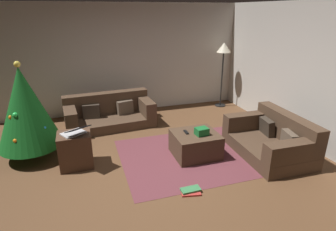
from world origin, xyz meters
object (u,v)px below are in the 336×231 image
at_px(christmas_tree, 25,108).
at_px(book_stack, 191,191).
at_px(ottoman, 195,144).
at_px(corner_lamp, 224,53).
at_px(gift_box, 202,131).
at_px(laptop, 75,132).
at_px(side_table, 76,150).
at_px(couch_left, 109,113).
at_px(tv_remote, 186,132).
at_px(couch_right, 273,139).

relative_size(christmas_tree, book_stack, 5.58).
relative_size(ottoman, corner_lamp, 0.46).
height_order(gift_box, laptop, laptop).
xyz_separation_m(side_table, book_stack, (1.52, -1.27, -0.26)).
bearing_deg(corner_lamp, couch_left, -171.88).
bearing_deg(corner_lamp, ottoman, -126.59).
bearing_deg(corner_lamp, side_table, -151.13).
bearing_deg(christmas_tree, corner_lamp, 18.67).
bearing_deg(couch_left, laptop, 63.06).
bearing_deg(book_stack, tv_remote, 72.39).
bearing_deg(gift_box, christmas_tree, 162.10).
bearing_deg(side_table, book_stack, -39.86).
distance_m(ottoman, christmas_tree, 2.93).
bearing_deg(couch_left, tv_remote, 117.41).
bearing_deg(couch_right, side_table, 80.96).
distance_m(ottoman, gift_box, 0.30).
relative_size(couch_right, gift_box, 7.43).
distance_m(gift_box, christmas_tree, 2.97).
distance_m(couch_right, side_table, 3.41).
relative_size(couch_left, christmas_tree, 1.16).
distance_m(couch_right, laptop, 3.39).
height_order(couch_right, tv_remote, couch_right).
bearing_deg(ottoman, side_table, 172.42).
bearing_deg(laptop, side_table, 119.04).
height_order(gift_box, book_stack, gift_box).
distance_m(tv_remote, corner_lamp, 3.09).
bearing_deg(christmas_tree, book_stack, -39.17).
bearing_deg(corner_lamp, christmas_tree, -161.33).
xyz_separation_m(ottoman, laptop, (-1.98, 0.21, 0.43)).
bearing_deg(gift_box, tv_remote, 143.70).
distance_m(couch_right, tv_remote, 1.56).
bearing_deg(side_table, gift_box, -9.54).
height_order(tv_remote, christmas_tree, christmas_tree).
xyz_separation_m(couch_left, ottoman, (1.28, -1.90, -0.06)).
bearing_deg(laptop, christmas_tree, 140.83).
bearing_deg(book_stack, gift_box, 58.39).
relative_size(ottoman, side_table, 1.33).
height_order(tv_remote, book_stack, tv_remote).
bearing_deg(christmas_tree, ottoman, -16.77).
height_order(ottoman, book_stack, ottoman).
xyz_separation_m(ottoman, gift_box, (0.07, -0.08, 0.27)).
xyz_separation_m(laptop, corner_lamp, (3.70, 2.11, 0.78)).
height_order(ottoman, christmas_tree, christmas_tree).
xyz_separation_m(couch_right, laptop, (-3.32, 0.56, 0.37)).
relative_size(couch_right, tv_remote, 9.80).
xyz_separation_m(tv_remote, laptop, (-1.83, 0.13, 0.21)).
height_order(ottoman, gift_box, gift_box).
relative_size(couch_right, ottoman, 2.04).
distance_m(tv_remote, book_stack, 1.20).
relative_size(christmas_tree, corner_lamp, 1.01).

